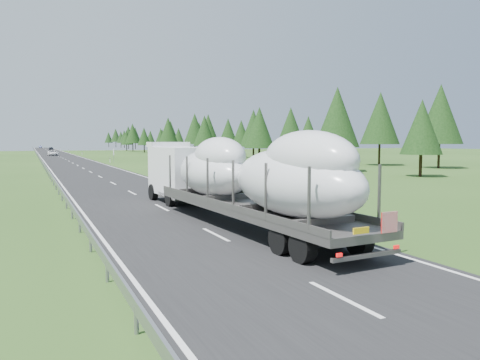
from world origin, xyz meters
name	(u,v)px	position (x,y,z in m)	size (l,w,h in m)	color
ground	(343,299)	(0.00, 0.00, 0.00)	(400.00, 400.00, 0.00)	#274617
road_surface	(65,159)	(0.00, 100.00, 0.01)	(10.00, 400.00, 0.02)	black
guardrail	(39,157)	(-5.30, 99.94, 0.60)	(0.10, 400.00, 0.76)	slate
marker_posts	(74,152)	(6.50, 155.00, 0.54)	(0.13, 350.08, 1.00)	silver
highway_sign	(114,153)	(7.20, 80.00, 1.81)	(0.08, 0.90, 2.60)	slate
tree_line_right	(206,131)	(39.21, 117.28, 6.81)	(28.43, 339.72, 12.47)	black
boat_truck	(231,174)	(1.83, 11.57, 2.42)	(3.87, 21.53, 4.45)	white
distant_van	(53,153)	(-1.26, 129.15, 0.79)	(2.61, 5.67, 1.58)	silver
distant_car_dark	(51,148)	(1.92, 219.04, 0.69)	(1.63, 4.06, 1.38)	black
distant_car_blue	(40,147)	(-1.19, 283.11, 0.70)	(1.48, 4.25, 1.40)	#192247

